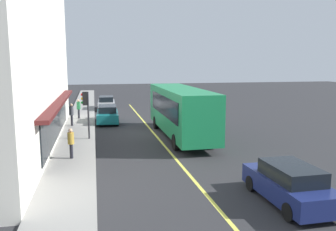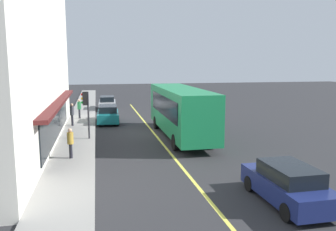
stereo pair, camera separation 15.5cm
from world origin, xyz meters
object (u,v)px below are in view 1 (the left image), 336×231
Objects in this scene: traffic_light at (86,104)px; car_silver at (106,103)px; bus at (180,110)px; car_teal at (108,115)px; pedestrian_at_corner at (79,107)px; pedestrian_by_curb at (72,112)px; car_navy at (289,184)px; pedestrian_near_storefront at (71,141)px.

traffic_light is 0.73× the size of car_silver.
car_teal is (6.98, 4.81, -1.24)m from bus.
car_silver is 2.47× the size of pedestrian_at_corner.
pedestrian_by_curb is (-1.58, 2.94, 0.52)m from car_teal.
pedestrian_by_curb reaches higher than car_navy.
car_teal is 2.66× the size of pedestrian_near_storefront.
pedestrian_near_storefront is at bearing 168.32° from car_teal.
traffic_light is 14.63m from car_navy.
car_navy is 11.30m from pedestrian_near_storefront.
pedestrian_by_curb is at bearing 55.11° from bus.
pedestrian_at_corner is (2.14, 2.54, 0.48)m from car_teal.
car_silver is (15.69, 4.59, -1.24)m from bus.
car_navy is (-12.12, -1.21, -1.24)m from bus.
pedestrian_at_corner reaches higher than pedestrian_near_storefront.
traffic_light is 5.03m from pedestrian_near_storefront.
car_teal is (6.79, -1.67, -1.79)m from traffic_light.
pedestrian_at_corner is (13.70, 0.15, 0.09)m from pedestrian_near_storefront.
pedestrian_at_corner reaches higher than car_silver.
pedestrian_near_storefront is (-4.58, 7.20, -0.85)m from bus.
traffic_light is 0.74× the size of car_navy.
bus is 8.57m from pedestrian_near_storefront.
bus reaches higher than traffic_light.
bus reaches higher than car_teal.
bus is at bearing -91.75° from traffic_light.
car_silver is at bearing 11.78° from car_navy.
car_silver is at bearing -22.76° from pedestrian_at_corner.
car_navy is (-12.32, -7.68, -1.79)m from traffic_light.
bus is at bearing -57.55° from pedestrian_near_storefront.
traffic_light is 1.95× the size of pedestrian_near_storefront.
car_silver is at bearing -6.92° from traffic_light.
pedestrian_near_storefront is (-11.56, 2.39, 0.39)m from car_teal.
car_teal is at bearing 17.47° from car_navy.
bus reaches higher than pedestrian_near_storefront.
pedestrian_near_storefront is (-20.27, 2.60, 0.39)m from car_silver.
car_teal is at bearing -13.80° from traffic_light.
car_navy is 2.35× the size of pedestrian_by_curb.
car_navy is at bearing -158.07° from pedestrian_at_corner.
pedestrian_near_storefront is at bearing -176.82° from pedestrian_by_curb.
car_silver is 8.71m from car_teal.
car_teal is 20.03m from car_navy.
pedestrian_by_curb is (5.21, 1.28, -1.27)m from traffic_light.
car_teal is at bearing 34.55° from bus.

